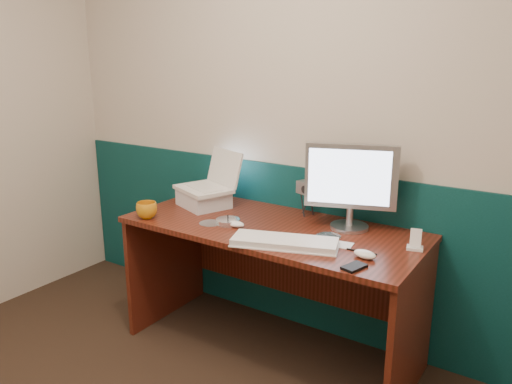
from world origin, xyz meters
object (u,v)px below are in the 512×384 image
Objects in this scene: keyboard at (285,243)px; mug at (147,210)px; laptop at (203,169)px; desk at (271,290)px; monitor at (351,185)px; camcorder at (307,198)px.

keyboard is 0.85m from mug.
mug is (-0.12, -0.35, -0.19)m from laptop.
desk is at bearing 13.33° from laptop.
laptop is (-0.53, 0.08, 0.61)m from desk.
laptop is at bearing 168.03° from monitor.
monitor is at bearing 24.48° from mug.
desk is at bearing 114.81° from keyboard.
mug is at bearing -87.46° from laptop.
camcorder is at bearing 37.07° from mug.
mug is (-1.01, -0.46, -0.19)m from monitor.
monitor is 0.48m from keyboard.
mug is (-0.85, -0.06, 0.03)m from keyboard.
monitor is at bearing 27.24° from desk.
mug is at bearing -174.57° from monitor.
laptop reaches higher than camcorder.
laptop is 1.57× the size of camcorder.
camcorder is (0.60, 0.19, -0.13)m from laptop.
keyboard is at bearing -130.86° from monitor.
laptop is 0.64m from camcorder.
desk is 4.96× the size of laptop.
monitor is 1.13m from mug.
monitor is at bearing 4.95° from camcorder.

